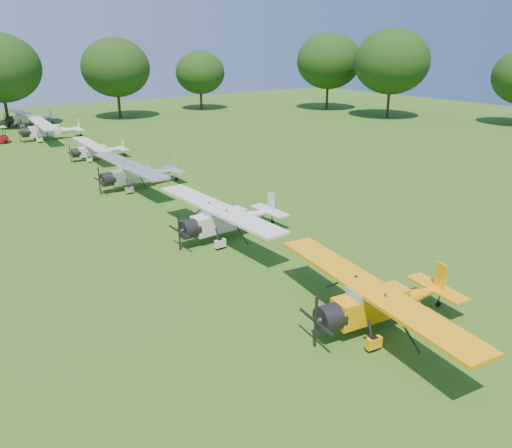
{
  "coord_description": "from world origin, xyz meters",
  "views": [
    {
      "loc": [
        -15.56,
        -22.23,
        11.69
      ],
      "look_at": [
        0.81,
        0.39,
        1.4
      ],
      "focal_mm": 35.0,
      "sensor_mm": 36.0,
      "label": 1
    }
  ],
  "objects_px": {
    "aircraft_4": "(138,172)",
    "aircraft_7": "(28,117)",
    "aircraft_5": "(97,149)",
    "aircraft_2": "(381,299)",
    "aircraft_3": "(227,217)",
    "aircraft_6": "(49,129)"
  },
  "relations": [
    {
      "from": "aircraft_6",
      "to": "aircraft_4",
      "type": "bearing_deg",
      "value": -85.36
    },
    {
      "from": "aircraft_5",
      "to": "aircraft_7",
      "type": "distance_m",
      "value": 27.31
    },
    {
      "from": "aircraft_2",
      "to": "aircraft_5",
      "type": "distance_m",
      "value": 39.24
    },
    {
      "from": "aircraft_4",
      "to": "aircraft_5",
      "type": "height_order",
      "value": "aircraft_4"
    },
    {
      "from": "aircraft_3",
      "to": "aircraft_5",
      "type": "distance_m",
      "value": 26.54
    },
    {
      "from": "aircraft_4",
      "to": "aircraft_6",
      "type": "distance_m",
      "value": 26.85
    },
    {
      "from": "aircraft_7",
      "to": "aircraft_5",
      "type": "bearing_deg",
      "value": -94.94
    },
    {
      "from": "aircraft_3",
      "to": "aircraft_5",
      "type": "xyz_separation_m",
      "value": [
        0.93,
        26.52,
        -0.27
      ]
    },
    {
      "from": "aircraft_2",
      "to": "aircraft_4",
      "type": "relative_size",
      "value": 1.01
    },
    {
      "from": "aircraft_2",
      "to": "aircraft_4",
      "type": "height_order",
      "value": "aircraft_2"
    },
    {
      "from": "aircraft_3",
      "to": "aircraft_7",
      "type": "bearing_deg",
      "value": 88.06
    },
    {
      "from": "aircraft_3",
      "to": "aircraft_5",
      "type": "bearing_deg",
      "value": 86.39
    },
    {
      "from": "aircraft_5",
      "to": "aircraft_6",
      "type": "distance_m",
      "value": 14.3
    },
    {
      "from": "aircraft_2",
      "to": "aircraft_4",
      "type": "xyz_separation_m",
      "value": [
        0.43,
        26.63,
        -0.01
      ]
    },
    {
      "from": "aircraft_4",
      "to": "aircraft_3",
      "type": "bearing_deg",
      "value": -91.54
    },
    {
      "from": "aircraft_2",
      "to": "aircraft_3",
      "type": "relative_size",
      "value": 0.99
    },
    {
      "from": "aircraft_7",
      "to": "aircraft_6",
      "type": "bearing_deg",
      "value": -98.07
    },
    {
      "from": "aircraft_5",
      "to": "aircraft_2",
      "type": "bearing_deg",
      "value": -89.8
    },
    {
      "from": "aircraft_4",
      "to": "aircraft_7",
      "type": "relative_size",
      "value": 1.04
    },
    {
      "from": "aircraft_3",
      "to": "aircraft_6",
      "type": "xyz_separation_m",
      "value": [
        -0.1,
        40.79,
        0.02
      ]
    },
    {
      "from": "aircraft_3",
      "to": "aircraft_6",
      "type": "bearing_deg",
      "value": 88.54
    },
    {
      "from": "aircraft_2",
      "to": "aircraft_6",
      "type": "relative_size",
      "value": 0.97
    }
  ]
}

